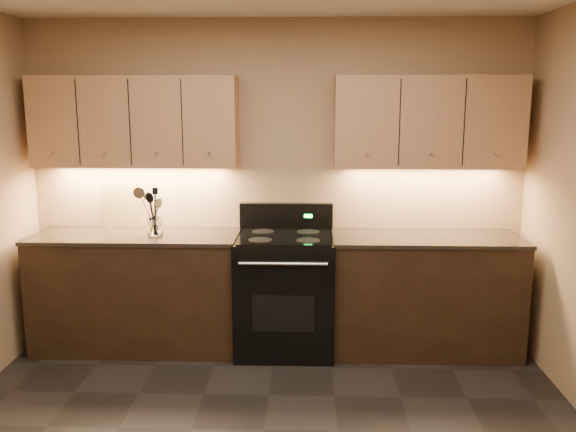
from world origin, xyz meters
name	(u,v)px	position (x,y,z in m)	size (l,w,h in m)	color
wall_back	(277,183)	(0.00, 2.00, 1.30)	(4.00, 0.04, 2.60)	tan
counter_left	(138,291)	(-1.10, 1.70, 0.47)	(1.62, 0.62, 0.93)	black
counter_right	(424,294)	(1.18, 1.70, 0.47)	(1.46, 0.62, 0.93)	black
stove	(285,291)	(0.08, 1.68, 0.48)	(0.76, 0.68, 1.14)	black
upper_cab_left	(135,122)	(-1.10, 1.85, 1.80)	(1.60, 0.30, 0.70)	tan
upper_cab_right	(428,122)	(1.18, 1.85, 1.80)	(1.44, 0.30, 0.70)	tan
outlet_plate	(120,204)	(-1.30, 1.99, 1.12)	(0.09, 0.01, 0.12)	#B2B5BA
utensil_crock	(155,227)	(-0.93, 1.65, 1.00)	(0.15, 0.15, 0.15)	white
cutting_board	(122,205)	(-1.28, 1.97, 1.11)	(0.29, 0.02, 0.37)	tan
wooden_spoon	(150,216)	(-0.96, 1.64, 1.09)	(0.06, 0.06, 0.28)	tan
black_spoon	(155,212)	(-0.93, 1.68, 1.11)	(0.06, 0.06, 0.33)	black
black_turner	(154,211)	(-0.92, 1.63, 1.13)	(0.08, 0.08, 0.37)	black
steel_spatula	(157,212)	(-0.91, 1.67, 1.12)	(0.08, 0.08, 0.34)	silver
steel_skimmer	(158,210)	(-0.90, 1.64, 1.13)	(0.09, 0.09, 0.38)	silver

